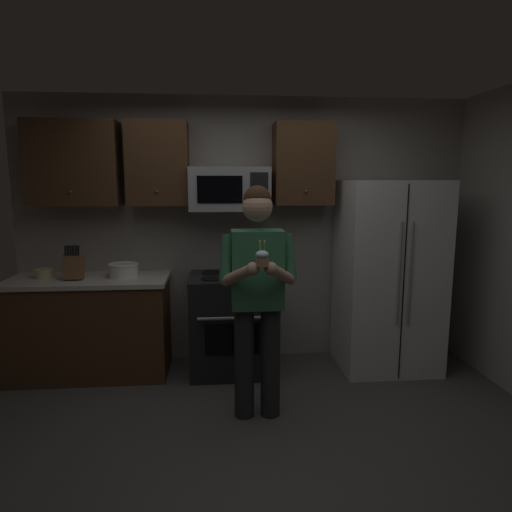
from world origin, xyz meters
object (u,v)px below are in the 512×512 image
object	(u,v)px
bowl_large_white	(124,270)
oven_range	(231,323)
bowl_small_colored	(44,273)
knife_block	(74,267)
refrigerator	(388,276)
person	(258,290)
cupcake	(262,258)
microwave	(229,189)

from	to	relation	value
bowl_large_white	oven_range	bearing A→B (deg)	-2.14
bowl_large_white	bowl_small_colored	world-z (taller)	bowl_large_white
oven_range	bowl_large_white	distance (m)	1.11
knife_block	refrigerator	bearing A→B (deg)	-0.19
knife_block	bowl_large_white	bearing A→B (deg)	8.93
oven_range	refrigerator	xyz separation A→B (m)	(1.50, -0.04, 0.44)
knife_block	person	world-z (taller)	person
refrigerator	person	size ratio (longest dim) A/B	1.02
oven_range	bowl_large_white	xyz separation A→B (m)	(-0.98, 0.04, 0.53)
knife_block	cupcake	distance (m)	1.99
microwave	refrigerator	size ratio (longest dim) A/B	0.41
bowl_small_colored	person	distance (m)	2.10
microwave	cupcake	size ratio (longest dim) A/B	4.26
bowl_large_white	cupcake	world-z (taller)	cupcake
refrigerator	bowl_large_white	distance (m)	2.48
bowl_large_white	person	size ratio (longest dim) A/B	0.16
bowl_small_colored	bowl_large_white	bearing A→B (deg)	-2.55
refrigerator	knife_block	bearing A→B (deg)	179.81
microwave	bowl_large_white	distance (m)	1.23
oven_range	cupcake	world-z (taller)	cupcake
oven_range	bowl_small_colored	xyz separation A→B (m)	(-1.70, 0.07, 0.50)
microwave	refrigerator	distance (m)	1.72
microwave	knife_block	size ratio (longest dim) A/B	2.31
microwave	bowl_small_colored	bearing A→B (deg)	-178.29
microwave	bowl_small_colored	world-z (taller)	microwave
person	cupcake	size ratio (longest dim) A/B	10.13
bowl_large_white	cupcake	distance (m)	1.74
microwave	knife_block	xyz separation A→B (m)	(-1.40, -0.15, -0.68)
oven_range	person	distance (m)	1.06
bowl_large_white	cupcake	size ratio (longest dim) A/B	1.57
person	bowl_large_white	bearing A→B (deg)	141.09
oven_range	knife_block	distance (m)	1.52
bowl_small_colored	person	xyz separation A→B (m)	(1.87, -0.96, 0.03)
oven_range	bowl_large_white	size ratio (longest dim) A/B	3.41
refrigerator	bowl_large_white	xyz separation A→B (m)	(-2.48, 0.08, 0.09)
bowl_large_white	person	distance (m)	1.48
refrigerator	person	bearing A→B (deg)	-147.24
cupcake	bowl_small_colored	bearing A→B (deg)	145.34
cupcake	microwave	bearing A→B (deg)	97.26
oven_range	microwave	bearing A→B (deg)	89.98
microwave	bowl_large_white	size ratio (longest dim) A/B	2.70
refrigerator	bowl_large_white	bearing A→B (deg)	178.25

